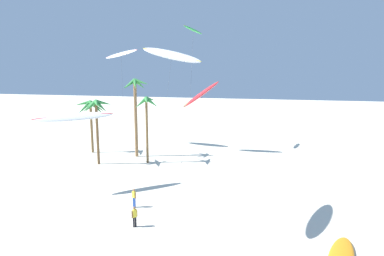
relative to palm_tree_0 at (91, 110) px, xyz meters
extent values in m
cylinder|color=brown|center=(0.01, -0.01, -2.66)|extent=(0.36, 0.36, 7.59)
cone|color=#287533|center=(0.95, 0.12, 0.24)|extent=(2.33, 0.87, 2.19)
cone|color=#287533|center=(0.69, 0.76, 0.34)|extent=(2.00, 2.17, 2.03)
cone|color=#287533|center=(-0.60, 1.03, 0.67)|extent=(1.81, 2.55, 1.45)
cone|color=#287533|center=(-1.25, -0.09, 0.87)|extent=(2.68, 0.73, 1.08)
cone|color=#287533|center=(-0.58, -0.80, 0.29)|extent=(1.85, 2.20, 2.11)
cone|color=#287533|center=(0.78, -1.02, 0.86)|extent=(2.05, 2.45, 1.10)
cylinder|color=brown|center=(4.27, -5.51, -2.35)|extent=(0.34, 0.34, 8.21)
cone|color=#33843D|center=(5.10, -5.66, 1.12)|extent=(2.10, 0.92, 1.72)
cone|color=#33843D|center=(5.00, -4.78, 1.51)|extent=(1.94, 1.95, 1.04)
cone|color=#33843D|center=(3.91, -4.54, 1.52)|extent=(1.29, 2.25, 1.01)
cone|color=#33843D|center=(3.33, -5.19, 1.39)|extent=(2.24, 1.24, 1.27)
cone|color=#33843D|center=(3.57, -5.99, 1.12)|extent=(1.99, 1.62, 1.71)
cone|color=#33843D|center=(3.96, -6.34, 1.18)|extent=(1.25, 2.15, 1.62)
cone|color=#33843D|center=(4.87, -6.36, 1.57)|extent=(1.72, 2.11, 0.93)
cylinder|color=olive|center=(7.42, -0.51, -1.06)|extent=(0.44, 0.44, 10.80)
cone|color=#33843D|center=(8.46, -0.59, 4.08)|extent=(2.27, 0.72, 1.08)
cone|color=#33843D|center=(7.81, 0.29, 3.73)|extent=(1.44, 2.13, 1.69)
cone|color=#33843D|center=(7.08, 0.24, 3.64)|extent=(1.33, 2.06, 1.83)
cone|color=#33843D|center=(6.51, -0.52, 3.75)|extent=(2.12, 0.57, 1.65)
cone|color=#33843D|center=(7.06, -1.39, 3.82)|extent=(1.32, 2.22, 1.54)
cone|color=#33843D|center=(7.84, -1.34, 3.78)|extent=(1.48, 2.16, 1.60)
cylinder|color=brown|center=(10.20, -3.22, -2.18)|extent=(0.32, 0.32, 8.54)
cone|color=#33843D|center=(10.97, -3.22, 1.57)|extent=(1.86, 0.56, 1.51)
cone|color=#33843D|center=(10.40, -2.32, 1.92)|extent=(0.98, 2.01, 0.89)
cone|color=#33843D|center=(9.55, -2.69, 1.68)|extent=(1.85, 1.64, 1.32)
cone|color=#33843D|center=(9.60, -3.64, 1.51)|extent=(1.80, 1.50, 1.60)
cone|color=#33843D|center=(10.59, -4.04, 1.87)|extent=(1.35, 2.00, 0.98)
ellipsoid|color=green|center=(13.81, 6.86, 11.73)|extent=(2.51, 4.85, 1.35)
ellipsoid|color=orange|center=(13.81, 6.86, 11.76)|extent=(1.95, 4.71, 1.06)
cylinder|color=#4C4C51|center=(14.48, 2.90, 2.59)|extent=(1.36, 7.94, 18.10)
ellipsoid|color=red|center=(21.29, -18.82, 3.89)|extent=(2.13, 6.90, 2.22)
ellipsoid|color=green|center=(21.29, -18.82, 3.92)|extent=(1.38, 6.84, 1.79)
cylinder|color=#4C4C51|center=(20.39, -22.24, -1.32)|extent=(1.81, 6.85, 10.29)
ellipsoid|color=white|center=(7.41, -14.75, 1.10)|extent=(6.53, 6.04, 1.03)
ellipsoid|color=red|center=(7.41, -14.75, 1.14)|extent=(6.04, 5.47, 0.55)
cylinder|color=#4C4C51|center=(5.44, -18.95, -2.72)|extent=(3.96, 8.42, 7.48)
ellipsoid|color=white|center=(2.64, 5.14, 8.24)|extent=(6.56, 3.31, 2.06)
ellipsoid|color=red|center=(2.64, 5.14, 8.27)|extent=(6.47, 2.31, 1.49)
cylinder|color=#4C4C51|center=(3.44, 3.64, 0.85)|extent=(1.63, 3.03, 14.61)
ellipsoid|color=white|center=(11.71, 2.91, 7.84)|extent=(8.68, 2.02, 3.30)
ellipsoid|color=yellow|center=(11.71, 2.91, 7.88)|extent=(8.71, 1.19, 2.49)
cylinder|color=#4C4C51|center=(11.14, 1.65, 0.64)|extent=(1.16, 2.53, 14.20)
cylinder|color=#284CA3|center=(14.64, -17.21, -6.01)|extent=(0.14, 0.14, 0.90)
cylinder|color=#284CA3|center=(14.80, -17.27, -6.01)|extent=(0.14, 0.14, 0.90)
cube|color=yellow|center=(14.72, -17.24, -5.26)|extent=(0.35, 0.30, 0.58)
cylinder|color=#9E7051|center=(14.53, -17.16, -5.30)|extent=(0.09, 0.09, 0.56)
cylinder|color=#9E7051|center=(14.91, -17.32, -5.30)|extent=(0.09, 0.09, 0.56)
sphere|color=#9E7051|center=(14.72, -17.24, -4.83)|extent=(0.21, 0.21, 0.21)
cylinder|color=black|center=(16.40, -20.62, -6.06)|extent=(0.14, 0.14, 0.80)
cylinder|color=black|center=(16.30, -20.76, -6.06)|extent=(0.14, 0.14, 0.80)
cube|color=yellow|center=(16.35, -20.69, -5.34)|extent=(0.34, 0.36, 0.62)
cylinder|color=brown|center=(16.47, -20.52, -5.38)|extent=(0.09, 0.09, 0.56)
cylinder|color=brown|center=(16.22, -20.86, -5.38)|extent=(0.09, 0.09, 0.56)
sphere|color=brown|center=(16.35, -20.69, -4.90)|extent=(0.21, 0.21, 0.21)
camera|label=1|loc=(26.77, -42.62, 5.38)|focal=30.71mm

